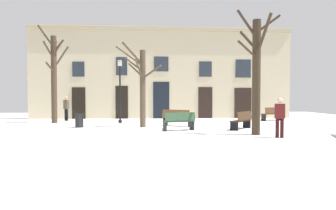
% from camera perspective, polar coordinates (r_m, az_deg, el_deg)
% --- Properties ---
extents(ground_plane, '(32.01, 32.01, 0.00)m').
position_cam_1_polar(ground_plane, '(13.83, 0.42, -5.26)').
color(ground_plane, white).
extents(building_facade, '(20.01, 0.60, 7.02)m').
position_cam_1_polar(building_facade, '(21.90, -1.07, 6.64)').
color(building_facade, beige).
rests_on(building_facade, ground).
extents(tree_center, '(1.96, 2.47, 5.47)m').
position_cam_1_polar(tree_center, '(13.04, 17.28, 6.39)').
color(tree_center, '#382B1E').
rests_on(tree_center, ground).
extents(tree_near_facade, '(1.28, 2.11, 5.85)m').
position_cam_1_polar(tree_near_facade, '(19.27, -21.94, 5.56)').
color(tree_near_facade, '#423326').
rests_on(tree_near_facade, ground).
extents(tree_left_of_center, '(2.48, 1.58, 4.58)m').
position_cam_1_polar(tree_left_of_center, '(15.54, -5.30, 4.13)').
color(tree_left_of_center, '#4C3D2D').
rests_on(tree_left_of_center, ground).
extents(streetlamp, '(0.30, 0.30, 4.03)m').
position_cam_1_polar(streetlamp, '(18.21, -9.63, 4.15)').
color(streetlamp, black).
rests_on(streetlamp, ground).
extents(litter_bin, '(0.46, 0.46, 0.81)m').
position_cam_1_polar(litter_bin, '(16.17, -17.40, -2.87)').
color(litter_bin, black).
rests_on(litter_bin, ground).
extents(bench_far_corner, '(1.69, 1.42, 0.94)m').
position_cam_1_polar(bench_far_corner, '(16.11, 1.75, -2.53)').
color(bench_far_corner, brown).
rests_on(bench_far_corner, ground).
extents(bench_back_to_back_right, '(1.66, 0.89, 0.91)m').
position_cam_1_polar(bench_back_to_back_right, '(13.98, 2.27, -3.28)').
color(bench_back_to_back_right, '#2D4C33').
rests_on(bench_back_to_back_right, ground).
extents(bench_near_center_tree, '(1.47, 1.53, 0.93)m').
position_cam_1_polar(bench_near_center_tree, '(15.02, 14.63, -2.99)').
color(bench_near_center_tree, '#3D2819').
rests_on(bench_near_center_tree, ground).
extents(bench_by_litter_bin, '(1.59, 0.99, 0.94)m').
position_cam_1_polar(bench_by_litter_bin, '(20.86, 20.17, -1.68)').
color(bench_by_litter_bin, '#51331E').
rests_on(bench_by_litter_bin, ground).
extents(person_by_shop_door, '(0.44, 0.40, 1.69)m').
position_cam_1_polar(person_by_shop_door, '(20.78, -19.76, -0.42)').
color(person_by_shop_door, black).
rests_on(person_by_shop_door, ground).
extents(person_near_bench, '(0.43, 0.33, 1.64)m').
position_cam_1_polar(person_near_bench, '(12.39, 21.54, -2.01)').
color(person_near_bench, '#350F0F').
rests_on(person_near_bench, ground).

